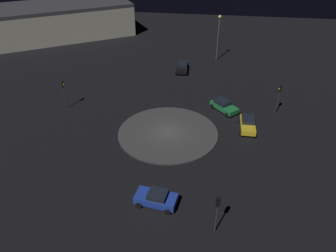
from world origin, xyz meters
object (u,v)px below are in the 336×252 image
at_px(traffic_light_west, 64,89).
at_px(streetlamp_north, 219,30).
at_px(car_black, 182,67).
at_px(car_yellow, 248,124).
at_px(car_green, 224,106).
at_px(traffic_light_northeast, 279,94).
at_px(traffic_light_southeast, 217,208).
at_px(car_blue, 156,198).
at_px(store_building, 56,21).

height_order(traffic_light_west, streetlamp_north, streetlamp_north).
relative_size(car_black, car_yellow, 1.05).
bearing_deg(car_green, traffic_light_northeast, 48.83).
bearing_deg(traffic_light_southeast, car_yellow, -35.94).
relative_size(traffic_light_southeast, traffic_light_northeast, 0.96).
xyz_separation_m(car_green, traffic_light_west, (-21.76, -2.39, 2.17)).
relative_size(car_blue, car_green, 0.97).
distance_m(car_blue, store_building, 55.88).
bearing_deg(car_blue, traffic_light_southeast, 164.71).
bearing_deg(store_building, car_blue, 90.12).
bearing_deg(car_yellow, car_blue, -32.83).
xyz_separation_m(car_black, traffic_light_northeast, (14.13, -12.59, 2.33)).
height_order(car_black, traffic_light_southeast, traffic_light_southeast).
xyz_separation_m(car_green, traffic_light_northeast, (6.97, 0.21, 2.25)).
bearing_deg(car_blue, traffic_light_west, -37.52).
distance_m(car_black, traffic_light_west, 21.20).
bearing_deg(car_blue, car_yellow, -114.73).
bearing_deg(car_green, traffic_light_southeast, -45.05).
distance_m(car_green, traffic_light_northeast, 7.33).
bearing_deg(store_building, car_green, 109.32).
bearing_deg(car_green, car_blue, -61.64).
bearing_deg(traffic_light_west, car_green, 22.15).
height_order(traffic_light_southeast, streetlamp_north, streetlamp_north).
xyz_separation_m(car_black, store_building, (-29.79, 15.45, 2.77)).
height_order(car_blue, store_building, store_building).
bearing_deg(car_black, car_green, 26.69).
distance_m(car_black, car_blue, 31.17).
distance_m(car_black, traffic_light_southeast, 34.20).
relative_size(car_black, car_green, 1.03).
xyz_separation_m(car_blue, store_building, (-30.73, 46.60, 2.69)).
xyz_separation_m(car_yellow, traffic_light_west, (-24.71, 1.82, 2.18)).
relative_size(car_blue, traffic_light_southeast, 1.00).
bearing_deg(car_yellow, traffic_light_northeast, 137.84).
bearing_deg(streetlamp_north, car_black, -134.75).
bearing_deg(car_green, car_yellow, -7.94).
bearing_deg(car_blue, car_black, -80.04).
relative_size(car_yellow, traffic_light_southeast, 1.01).
bearing_deg(traffic_light_southeast, store_building, 13.21).
xyz_separation_m(car_yellow, streetlamp_north, (-4.27, 22.90, 4.99)).
height_order(car_green, traffic_light_southeast, traffic_light_southeast).
xyz_separation_m(car_blue, traffic_light_southeast, (5.44, -2.37, 2.14)).
height_order(car_yellow, traffic_light_west, traffic_light_west).
relative_size(car_black, store_building, 0.13).
xyz_separation_m(car_yellow, car_blue, (-9.17, -14.14, 0.00)).
bearing_deg(car_black, traffic_light_southeast, 8.27).
height_order(streetlamp_north, store_building, streetlamp_north).
bearing_deg(car_blue, car_green, -100.49).
height_order(car_blue, streetlamp_north, streetlamp_north).
distance_m(traffic_light_west, traffic_light_northeast, 28.85).
height_order(traffic_light_west, traffic_light_southeast, traffic_light_west).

